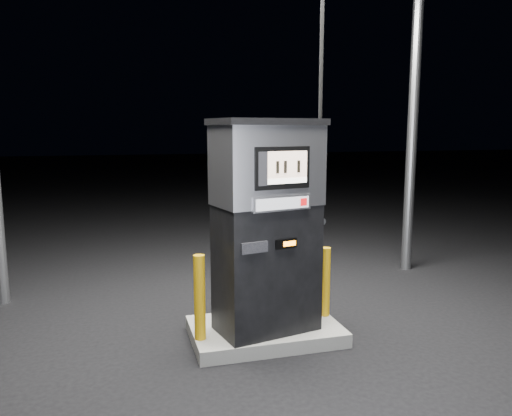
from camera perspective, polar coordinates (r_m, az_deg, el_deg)
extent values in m
plane|color=black|center=(5.64, 1.04, -14.60)|extent=(80.00, 80.00, 0.00)
cube|color=slate|center=(5.61, 1.05, -13.90)|extent=(1.60, 1.00, 0.15)
cylinder|color=gray|center=(8.27, 17.44, 8.55)|extent=(0.16, 0.16, 4.50)
cube|color=black|center=(5.27, 1.20, -6.84)|extent=(1.12, 0.79, 1.34)
cube|color=#B7B7BE|center=(5.08, 1.24, 4.90)|extent=(1.15, 0.82, 0.81)
cube|color=black|center=(5.07, 1.25, 9.81)|extent=(1.20, 0.87, 0.06)
cube|color=black|center=(4.81, 3.03, 4.59)|extent=(0.60, 0.16, 0.41)
cube|color=beige|center=(4.82, 3.64, 4.98)|extent=(0.43, 0.10, 0.26)
cube|color=white|center=(4.83, 3.62, 3.13)|extent=(0.43, 0.10, 0.05)
cube|color=#B7B7BE|center=(4.85, 3.00, 0.54)|extent=(0.64, 0.17, 0.15)
cube|color=#ACAEB4|center=(4.83, 3.11, 0.51)|extent=(0.58, 0.13, 0.11)
cube|color=#BC0C0F|center=(4.96, 5.47, 0.69)|extent=(0.07, 0.02, 0.08)
cube|color=black|center=(4.96, 3.48, -4.09)|extent=(0.24, 0.07, 0.10)
cube|color=orange|center=(4.96, 3.87, -4.08)|extent=(0.14, 0.03, 0.05)
cube|color=black|center=(4.79, -0.16, -4.55)|extent=(0.28, 0.08, 0.11)
cube|color=black|center=(5.45, 6.42, -1.42)|extent=(0.15, 0.21, 0.27)
cylinder|color=gray|center=(5.49, 6.98, -1.36)|extent=(0.12, 0.25, 0.08)
cylinder|color=black|center=(5.40, 7.50, 17.59)|extent=(0.05, 0.05, 3.33)
cylinder|color=#CC940B|center=(5.12, -6.46, -10.12)|extent=(0.15, 0.15, 0.88)
cylinder|color=#CC940B|center=(5.77, 7.93, -8.35)|extent=(0.11, 0.11, 0.79)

